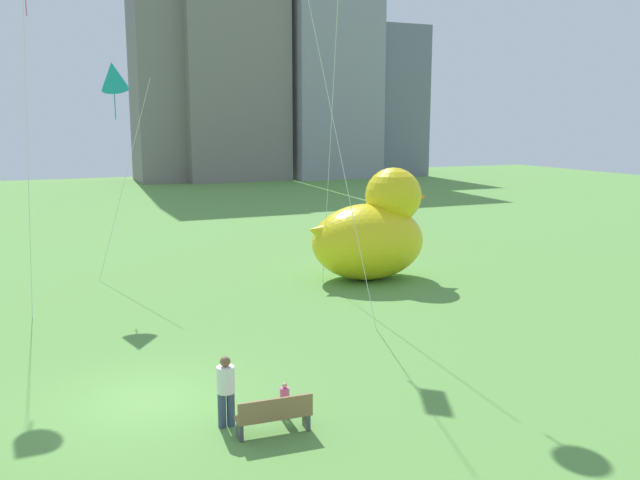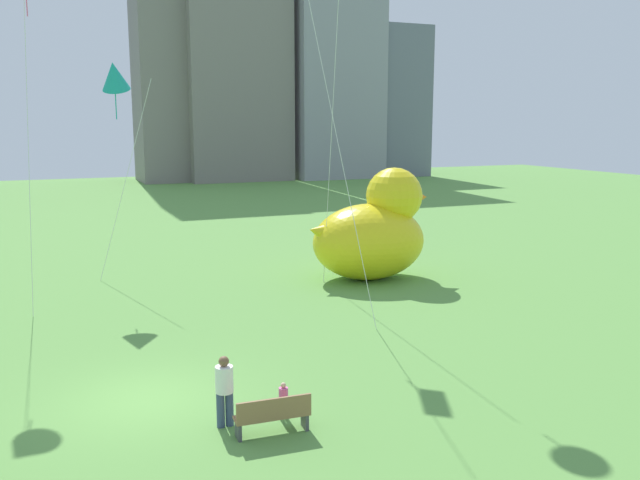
# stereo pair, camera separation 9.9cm
# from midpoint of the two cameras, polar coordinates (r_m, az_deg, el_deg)

# --- Properties ---
(ground_plane) EXTENTS (140.00, 140.00, 0.00)m
(ground_plane) POSITION_cam_midpoint_polar(r_m,az_deg,el_deg) (17.66, -14.79, -13.04)
(ground_plane) COLOR #5E9744
(park_bench) EXTENTS (1.71, 0.55, 0.90)m
(park_bench) POSITION_cam_midpoint_polar(r_m,az_deg,el_deg) (15.23, -4.10, -14.63)
(park_bench) COLOR olive
(park_bench) RESTS_ON ground
(person_adult) EXTENTS (0.41, 0.41, 1.66)m
(person_adult) POSITION_cam_midpoint_polar(r_m,az_deg,el_deg) (15.56, -8.22, -12.38)
(person_adult) COLOR #38476B
(person_adult) RESTS_ON ground
(person_child) EXTENTS (0.22, 0.22, 0.89)m
(person_child) POSITION_cam_midpoint_polar(r_m,az_deg,el_deg) (15.95, -3.21, -13.38)
(person_child) COLOR silver
(person_child) RESTS_ON ground
(giant_inflatable_duck) EXTENTS (5.86, 3.76, 4.86)m
(giant_inflatable_duck) POSITION_cam_midpoint_polar(r_m,az_deg,el_deg) (29.28, 4.39, 0.68)
(giant_inflatable_duck) COLOR yellow
(giant_inflatable_duck) RESTS_ON ground
(city_skyline) EXTENTS (71.75, 11.87, 32.78)m
(city_skyline) POSITION_cam_midpoint_polar(r_m,az_deg,el_deg) (80.34, -8.56, 14.79)
(city_skyline) COLOR slate
(city_skyline) RESTS_ON ground
(kite_teal) EXTENTS (2.45, 2.46, 9.33)m
(kite_teal) POSITION_cam_midpoint_polar(r_m,az_deg,el_deg) (28.44, -17.30, 13.19)
(kite_teal) COLOR silver
(kite_teal) RESTS_ON ground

